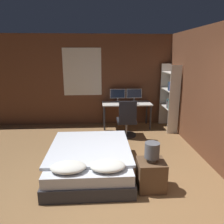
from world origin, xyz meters
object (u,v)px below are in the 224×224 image
nightstand (151,175)px  bookshelf (171,95)px  keyboard (128,104)px  office_chair (127,122)px  monitor_right (134,94)px  desk (127,106)px  computer_mouse (138,104)px  bed (90,160)px  bedside_lamp (152,150)px  monitor_left (118,94)px

nightstand → bookshelf: bookshelf is taller
keyboard → office_chair: (-0.09, -0.59, -0.34)m
monitor_right → desk: bearing=-138.4°
computer_mouse → monitor_right: bearing=94.7°
keyboard → computer_mouse: size_ratio=5.69×
keyboard → bed: bearing=-113.4°
bookshelf → bedside_lamp: bearing=-112.9°
computer_mouse → office_chair: size_ratio=0.07×
bed → bedside_lamp: (1.00, -0.61, 0.44)m
bed → desk: desk is taller
bed → monitor_right: (1.25, 2.76, 0.72)m
computer_mouse → keyboard: bearing=180.0°
bed → desk: bearing=68.4°
bedside_lamp → monitor_left: bearing=94.3°
monitor_left → monitor_right: (0.50, 0.00, 0.00)m
nightstand → bookshelf: size_ratio=0.26×
office_chair → monitor_right: bearing=71.5°
monitor_left → office_chair: 1.19m
monitor_left → computer_mouse: bearing=-39.4°
bed → nightstand: 1.17m
desk → monitor_right: size_ratio=3.11×
bedside_lamp → monitor_left: (-0.26, 3.36, 0.28)m
nightstand → monitor_right: monitor_right is taller
monitor_right → bookshelf: bookshelf is taller
bed → monitor_left: monitor_left is taller
desk → computer_mouse: computer_mouse is taller
monitor_right → bed: bearing=-114.4°
keyboard → office_chair: size_ratio=0.40×
monitor_right → bookshelf: size_ratio=0.25×
nightstand → desk: size_ratio=0.34×
nightstand → bed: bearing=148.8°
bedside_lamp → desk: size_ratio=0.22×
nightstand → desk: (-0.00, 3.14, 0.40)m
monitor_left → monitor_right: bearing=0.0°
monitor_right → office_chair: 1.23m
monitor_left → office_chair: size_ratio=0.46×
computer_mouse → office_chair: (-0.38, -0.59, -0.35)m
nightstand → bookshelf: 3.17m
nightstand → monitor_right: (0.25, 3.36, 0.71)m
nightstand → computer_mouse: (0.29, 2.92, 0.51)m
bedside_lamp → bookshelf: (1.20, 2.83, 0.34)m
keyboard → bedside_lamp: bearing=-89.9°
bedside_lamp → keyboard: size_ratio=0.79×
bed → monitor_left: bearing=74.8°
desk → keyboard: 0.24m
monitor_right → bedside_lamp: bearing=-94.2°
keyboard → monitor_right: bearing=60.5°
nightstand → bedside_lamp: 0.43m
nightstand → computer_mouse: 2.98m
bedside_lamp → nightstand: bearing=0.0°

